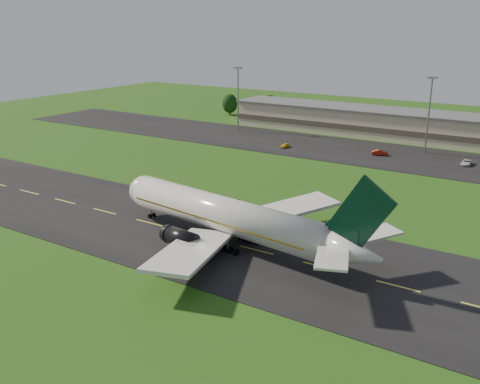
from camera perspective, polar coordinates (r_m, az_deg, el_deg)
The scene contains 10 objects.
ground at distance 83.11m, azimuth 1.77°, elevation -6.27°, with size 360.00×360.00×0.00m, color #1E4812.
taxiway at distance 83.09m, azimuth 1.77°, elevation -6.24°, with size 220.00×30.00×0.10m, color black.
apron at distance 146.62m, azimuth 16.42°, elevation 3.63°, with size 260.00×30.00×0.10m, color black.
airliner at distance 83.84m, azimuth -1.28°, elevation -2.62°, with size 51.16×41.83×15.57m.
terminal at distance 167.39m, azimuth 21.06°, elevation 6.23°, with size 145.00×16.00×8.40m.
light_mast_west at distance 174.25m, azimuth -0.21°, elevation 10.71°, with size 2.40×1.20×20.35m.
light_mast_centre at distance 150.68m, azimuth 19.57°, elevation 8.63°, with size 2.40×1.20×20.35m.
service_vehicle_a at distance 151.38m, azimuth 4.83°, elevation 4.96°, with size 1.38×3.42×1.16m, color gold.
service_vehicle_b at distance 146.59m, azimuth 14.71°, elevation 4.08°, with size 1.50×4.30×1.42m, color #961D0A.
service_vehicle_c at distance 143.33m, azimuth 23.01°, elevation 2.92°, with size 2.13×4.63×1.29m, color silver.
Camera 1 is at (38.82, -65.35, 33.61)m, focal length 40.00 mm.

